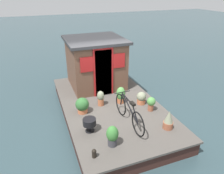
# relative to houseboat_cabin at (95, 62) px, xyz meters

# --- Properties ---
(ground_plane) EXTENTS (60.00, 60.00, 0.00)m
(ground_plane) POSITION_rel_houseboat_cabin_xyz_m (-1.61, 0.00, -1.42)
(ground_plane) COLOR #2D4247
(houseboat_deck) EXTENTS (5.45, 3.13, 0.47)m
(houseboat_deck) POSITION_rel_houseboat_cabin_xyz_m (-1.61, 0.00, -1.18)
(houseboat_deck) COLOR #4C4742
(houseboat_deck) RESTS_ON ground_plane
(houseboat_cabin) EXTENTS (2.12, 2.15, 1.87)m
(houseboat_cabin) POSITION_rel_houseboat_cabin_xyz_m (0.00, 0.00, 0.00)
(houseboat_cabin) COLOR brown
(houseboat_cabin) RESTS_ON houseboat_deck
(bicycle) EXTENTS (1.77, 0.50, 0.82)m
(bicycle) POSITION_rel_houseboat_cabin_xyz_m (-2.91, -0.09, -0.57)
(bicycle) COLOR black
(bicycle) RESTS_ON houseboat_deck
(potted_plant_mint) EXTENTS (0.23, 0.23, 0.52)m
(potted_plant_mint) POSITION_rel_houseboat_cabin_xyz_m (-1.63, 0.33, -0.67)
(potted_plant_mint) COLOR #B2603D
(potted_plant_mint) RESTS_ON houseboat_deck
(potted_plant_basil) EXTENTS (0.27, 0.27, 0.46)m
(potted_plant_basil) POSITION_rel_houseboat_cabin_xyz_m (-2.51, -1.06, -0.67)
(potted_plant_basil) COLOR #935138
(potted_plant_basil) RESTS_ON houseboat_deck
(potted_plant_rosemary) EXTENTS (0.42, 0.42, 0.51)m
(potted_plant_rosemary) POSITION_rel_houseboat_cabin_xyz_m (-1.85, 1.01, -0.69)
(potted_plant_rosemary) COLOR #B2603D
(potted_plant_rosemary) RESTS_ON houseboat_deck
(potted_plant_lavender) EXTENTS (0.32, 0.32, 0.43)m
(potted_plant_lavender) POSITION_rel_houseboat_cabin_xyz_m (-2.01, -0.98, -0.73)
(potted_plant_lavender) COLOR #B2603D
(potted_plant_lavender) RESTS_ON houseboat_deck
(potted_plant_thyme) EXTENTS (0.28, 0.28, 0.56)m
(potted_plant_thyme) POSITION_rel_houseboat_cabin_xyz_m (-3.50, -1.03, -0.68)
(potted_plant_thyme) COLOR #935138
(potted_plant_thyme) RESTS_ON houseboat_deck
(potted_plant_ivy) EXTENTS (0.30, 0.30, 0.56)m
(potted_plant_ivy) POSITION_rel_houseboat_cabin_xyz_m (-3.60, 0.67, -0.65)
(potted_plant_ivy) COLOR #38383D
(potted_plant_ivy) RESTS_ON houseboat_deck
(potted_plant_geranium) EXTENTS (0.31, 0.31, 0.57)m
(potted_plant_geranium) POSITION_rel_houseboat_cabin_xyz_m (-1.69, -0.36, -0.66)
(potted_plant_geranium) COLOR #B2603D
(potted_plant_geranium) RESTS_ON houseboat_deck
(charcoal_grill) EXTENTS (0.36, 0.36, 0.39)m
(charcoal_grill) POSITION_rel_houseboat_cabin_xyz_m (-2.85, 1.05, -0.66)
(charcoal_grill) COLOR black
(charcoal_grill) RESTS_ON houseboat_deck
(mooring_bollard) EXTENTS (0.11, 0.11, 0.22)m
(mooring_bollard) POSITION_rel_houseboat_cabin_xyz_m (-3.84, 1.21, -0.83)
(mooring_bollard) COLOR black
(mooring_bollard) RESTS_ON houseboat_deck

